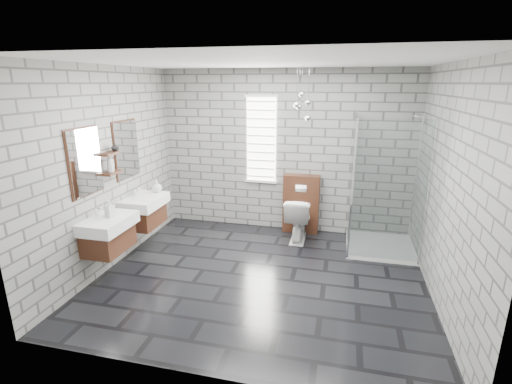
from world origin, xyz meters
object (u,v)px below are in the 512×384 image
(cistern_panel, at_px, (301,204))
(shower_enclosure, at_px, (376,220))
(vanity_right, at_px, (142,203))
(toilet, at_px, (298,219))
(vanity_left, at_px, (106,224))

(cistern_panel, distance_m, shower_enclosure, 1.29)
(vanity_right, distance_m, toilet, 2.44)
(cistern_panel, relative_size, toilet, 1.40)
(vanity_left, xyz_separation_m, vanity_right, (0.00, 0.90, 0.00))
(vanity_right, relative_size, toilet, 2.19)
(cistern_panel, xyz_separation_m, shower_enclosure, (1.19, -0.52, 0.00))
(vanity_right, relative_size, shower_enclosure, 0.77)
(vanity_left, bearing_deg, shower_enclosure, 25.99)
(shower_enclosure, distance_m, toilet, 1.21)
(shower_enclosure, relative_size, toilet, 2.83)
(cistern_panel, bearing_deg, vanity_left, -135.57)
(vanity_left, distance_m, toilet, 2.91)
(vanity_left, distance_m, vanity_right, 0.90)
(vanity_right, bearing_deg, shower_enclosure, 12.57)
(vanity_left, bearing_deg, toilet, 39.49)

